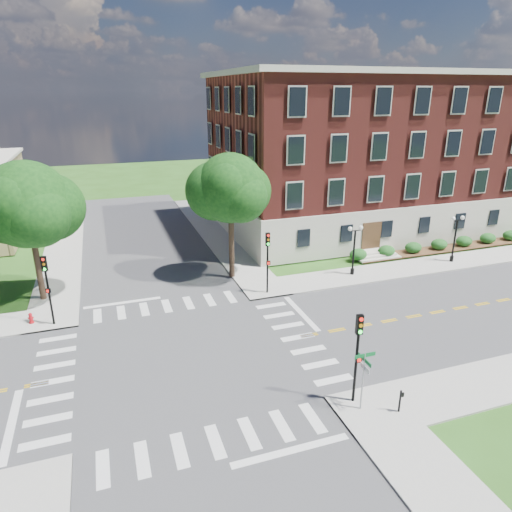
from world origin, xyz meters
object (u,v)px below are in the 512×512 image
object	(u,v)px
traffic_signal_ne	(268,255)
fire_hydrant	(31,318)
twin_lamp_west	(354,247)
twin_lamp_east	(455,236)
street_sign_pole	(364,370)
traffic_signal_nw	(47,282)
push_button_post	(400,400)
traffic_signal_se	(358,347)

from	to	relation	value
traffic_signal_ne	fire_hydrant	distance (m)	16.87
twin_lamp_west	twin_lamp_east	size ratio (longest dim) A/B	1.00
street_sign_pole	fire_hydrant	bearing A→B (deg)	137.66
traffic_signal_nw	twin_lamp_east	xyz separation A→B (m)	(33.47, 1.06, -0.66)
push_button_post	fire_hydrant	size ratio (longest dim) A/B	1.60
twin_lamp_west	fire_hydrant	size ratio (longest dim) A/B	5.64
traffic_signal_nw	fire_hydrant	bearing A→B (deg)	156.35
traffic_signal_ne	push_button_post	distance (m)	15.33
traffic_signal_se	push_button_post	size ratio (longest dim) A/B	4.00
twin_lamp_west	push_button_post	size ratio (longest dim) A/B	3.53
traffic_signal_ne	twin_lamp_east	world-z (taller)	traffic_signal_ne
traffic_signal_nw	street_sign_pole	size ratio (longest dim) A/B	1.55
push_button_post	fire_hydrant	xyz separation A→B (m)	(-17.87, 15.61, -0.33)
twin_lamp_west	street_sign_pole	bearing A→B (deg)	-118.88
traffic_signal_se	twin_lamp_west	world-z (taller)	traffic_signal_se
traffic_signal_ne	twin_lamp_west	distance (m)	8.21
traffic_signal_se	traffic_signal_ne	size ratio (longest dim) A/B	1.00
twin_lamp_west	street_sign_pole	size ratio (longest dim) A/B	1.36
street_sign_pole	traffic_signal_se	bearing A→B (deg)	93.23
traffic_signal_se	fire_hydrant	distance (m)	21.68
street_sign_pole	fire_hydrant	world-z (taller)	street_sign_pole
twin_lamp_west	twin_lamp_east	xyz separation A→B (m)	(10.16, -0.20, 0.00)
traffic_signal_se	street_sign_pole	distance (m)	1.08
traffic_signal_nw	fire_hydrant	xyz separation A→B (m)	(-1.43, 0.63, -2.72)
traffic_signal_nw	push_button_post	bearing A→B (deg)	-42.36
fire_hydrant	push_button_post	bearing A→B (deg)	-41.15
twin_lamp_west	traffic_signal_se	bearing A→B (deg)	-120.01
traffic_signal_se	twin_lamp_west	bearing A→B (deg)	59.99
traffic_signal_se	fire_hydrant	bearing A→B (deg)	138.85
twin_lamp_east	street_sign_pole	world-z (taller)	twin_lamp_east
twin_lamp_east	push_button_post	bearing A→B (deg)	-136.70
twin_lamp_east	fire_hydrant	size ratio (longest dim) A/B	5.64
fire_hydrant	street_sign_pole	bearing A→B (deg)	-42.34
traffic_signal_ne	street_sign_pole	bearing A→B (deg)	-91.65
traffic_signal_ne	twin_lamp_west	xyz separation A→B (m)	(8.10, 1.16, -0.66)
twin_lamp_east	traffic_signal_ne	bearing A→B (deg)	-176.99
twin_lamp_west	street_sign_pole	world-z (taller)	twin_lamp_west
traffic_signal_se	street_sign_pole	world-z (taller)	traffic_signal_se
traffic_signal_se	fire_hydrant	size ratio (longest dim) A/B	6.40
traffic_signal_ne	twin_lamp_east	size ratio (longest dim) A/B	1.13
traffic_signal_nw	twin_lamp_east	world-z (taller)	traffic_signal_nw
traffic_signal_nw	push_button_post	world-z (taller)	traffic_signal_nw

